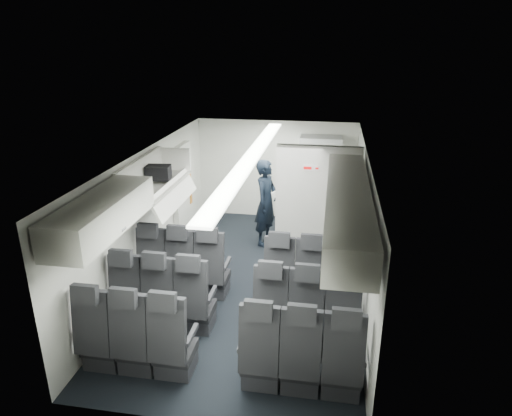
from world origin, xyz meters
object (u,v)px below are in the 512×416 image
(seat_row_rear, at_px, (216,351))
(seat_row_front, at_px, (246,276))
(galley_unit, at_px, (319,181))
(boarding_door, at_px, (183,192))
(carry_on_bag, at_px, (158,172))
(seat_row_mid, at_px, (233,308))
(flight_attendant, at_px, (266,203))

(seat_row_rear, bearing_deg, seat_row_front, 90.00)
(seat_row_rear, bearing_deg, galley_unit, 79.35)
(seat_row_rear, height_order, boarding_door, boarding_door)
(seat_row_front, xyz_separation_m, carry_on_bag, (-1.44, 0.43, 1.43))
(seat_row_mid, height_order, flight_attendant, flight_attendant)
(carry_on_bag, bearing_deg, seat_row_mid, -49.50)
(seat_row_mid, height_order, boarding_door, boarding_door)
(galley_unit, xyz_separation_m, carry_on_bag, (-2.39, -2.83, 0.88))
(flight_attendant, xyz_separation_m, carry_on_bag, (-1.44, -1.65, 0.99))
(galley_unit, height_order, flight_attendant, galley_unit)
(seat_row_rear, bearing_deg, seat_row_mid, 90.00)
(galley_unit, bearing_deg, seat_row_mid, -102.88)
(galley_unit, distance_m, boarding_door, 2.84)
(seat_row_front, bearing_deg, seat_row_mid, -90.00)
(seat_row_mid, distance_m, carry_on_bag, 2.42)
(seat_row_front, distance_m, seat_row_rear, 1.80)
(seat_row_mid, relative_size, carry_on_bag, 9.21)
(galley_unit, xyz_separation_m, boarding_door, (-2.59, -1.17, 0.00))
(seat_row_rear, height_order, carry_on_bag, carry_on_bag)
(seat_row_rear, relative_size, galley_unit, 1.75)
(seat_row_rear, relative_size, carry_on_bag, 9.21)
(galley_unit, bearing_deg, boarding_door, -155.72)
(seat_row_front, height_order, boarding_door, boarding_door)
(seat_row_front, distance_m, galley_unit, 3.43)
(seat_row_front, height_order, seat_row_rear, same)
(seat_row_rear, distance_m, flight_attendant, 3.91)
(galley_unit, relative_size, carry_on_bag, 5.25)
(boarding_door, bearing_deg, seat_row_rear, -67.13)
(carry_on_bag, bearing_deg, galley_unit, 43.05)
(galley_unit, xyz_separation_m, flight_attendant, (-0.95, -1.17, -0.11))
(galley_unit, bearing_deg, carry_on_bag, -130.18)
(seat_row_rear, distance_m, galley_unit, 5.17)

